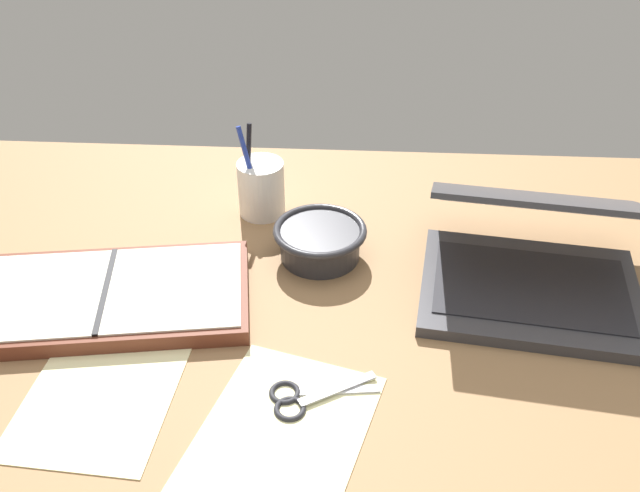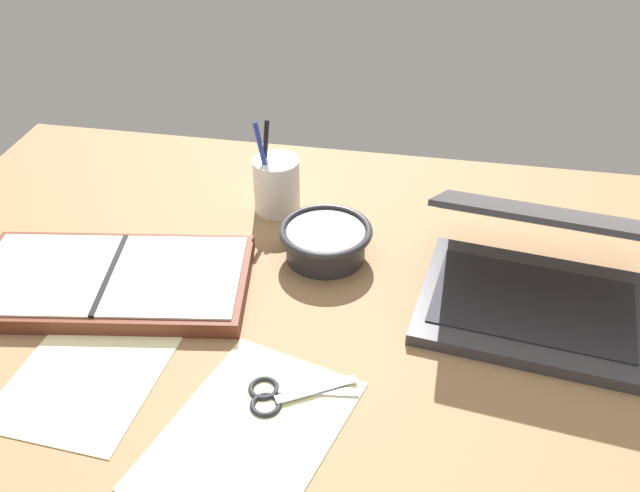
{
  "view_description": "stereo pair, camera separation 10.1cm",
  "coord_description": "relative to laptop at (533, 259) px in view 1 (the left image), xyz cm",
  "views": [
    {
      "loc": [
        2.61,
        -74.21,
        67.65
      ],
      "look_at": [
        -2.23,
        7.74,
        9.0
      ],
      "focal_mm": 40.0,
      "sensor_mm": 36.0,
      "label": 1
    },
    {
      "loc": [
        12.62,
        -73.0,
        67.65
      ],
      "look_at": [
        -2.23,
        7.74,
        9.0
      ],
      "focal_mm": 40.0,
      "sensor_mm": 36.0,
      "label": 2
    }
  ],
  "objects": [
    {
      "name": "paper_sheet_beside_planner",
      "position": [
        -56.04,
        -23.9,
        -4.9
      ],
      "size": [
        19.48,
        25.29,
        0.16
      ],
      "primitive_type": "cube",
      "rotation": [
        0.0,
        0.0,
        -0.07
      ],
      "color": "#F4EFB2",
      "rests_on": "desk_top"
    },
    {
      "name": "desk_top",
      "position": [
        -28.27,
        -9.11,
        -5.98
      ],
      "size": [
        140.0,
        100.0,
        2.0
      ],
      "primitive_type": "cube",
      "color": "#936D47",
      "rests_on": "ground"
    },
    {
      "name": "pen_cup",
      "position": [
        -41.48,
        17.79,
        -0.18
      ],
      "size": [
        7.72,
        7.72,
        16.13
      ],
      "color": "white",
      "rests_on": "desk_top"
    },
    {
      "name": "laptop",
      "position": [
        0.0,
        0.0,
        0.0
      ],
      "size": [
        34.27,
        32.9,
        18.03
      ],
      "rotation": [
        0.0,
        0.0,
        -0.13
      ],
      "color": "#38383D",
      "rests_on": "desk_top"
    },
    {
      "name": "scissors",
      "position": [
        -31.53,
        -23.92,
        -4.64
      ],
      "size": [
        13.68,
        8.47,
        0.8
      ],
      "rotation": [
        0.0,
        0.0,
        0.33
      ],
      "color": "#B7B7BC",
      "rests_on": "desk_top"
    },
    {
      "name": "paper_sheet_front",
      "position": [
        -33.51,
        -30.03,
        -4.9
      ],
      "size": [
        25.01,
        30.39,
        0.16
      ],
      "primitive_type": "cube",
      "rotation": [
        0.0,
        0.0,
        -0.28
      ],
      "color": "#F4EFB2",
      "rests_on": "desk_top"
    },
    {
      "name": "bowl",
      "position": [
        -30.93,
        5.69,
        -1.96
      ],
      "size": [
        14.34,
        14.34,
        5.42
      ],
      "color": "#2D2D33",
      "rests_on": "desk_top"
    },
    {
      "name": "planner",
      "position": [
        -60.28,
        -7.57,
        -3.65
      ],
      "size": [
        42.42,
        26.77,
        2.86
      ],
      "rotation": [
        0.0,
        0.0,
        0.15
      ],
      "color": "brown",
      "rests_on": "desk_top"
    }
  ]
}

